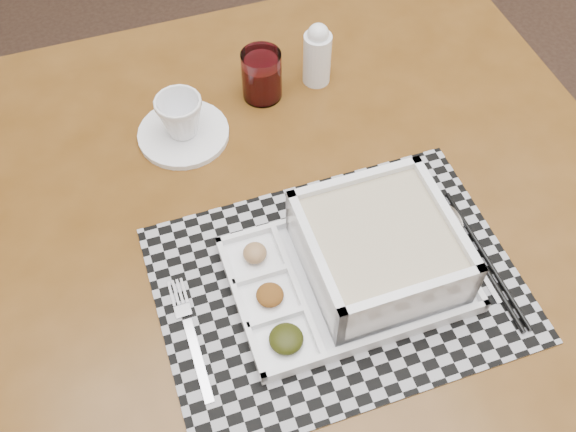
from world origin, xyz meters
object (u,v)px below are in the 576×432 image
object	(u,v)px
creamer_bottle	(317,55)
dining_table	(304,253)
serving_tray	(370,256)
juice_glass	(262,77)
cup	(180,116)

from	to	relation	value
creamer_bottle	dining_table	bearing A→B (deg)	-117.32
serving_tray	juice_glass	distance (m)	0.39
cup	creamer_bottle	bearing A→B (deg)	30.04
serving_tray	dining_table	bearing A→B (deg)	113.87
juice_glass	creamer_bottle	world-z (taller)	creamer_bottle
serving_tray	cup	distance (m)	0.38
dining_table	cup	world-z (taller)	cup
cup	juice_glass	xyz separation A→B (m)	(0.15, 0.04, -0.00)
cup	creamer_bottle	world-z (taller)	creamer_bottle
cup	serving_tray	bearing A→B (deg)	-43.41
dining_table	cup	xyz separation A→B (m)	(-0.11, 0.24, 0.13)
serving_tray	creamer_bottle	distance (m)	0.40
juice_glass	creamer_bottle	distance (m)	0.10
dining_table	serving_tray	size ratio (longest dim) A/B	3.38
creamer_bottle	cup	bearing A→B (deg)	-171.68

